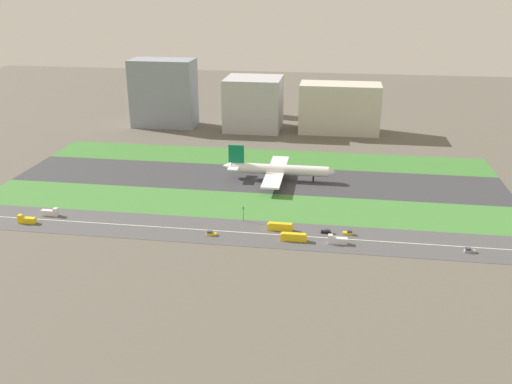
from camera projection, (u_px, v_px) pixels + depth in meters
ground_plane at (256, 179)px, 319.26m from camera, size 800.00×800.00×0.00m
runway at (256, 179)px, 319.24m from camera, size 280.00×46.00×0.10m
grass_median_north at (266, 158)px, 357.06m from camera, size 280.00×36.00×0.10m
grass_median_south at (244, 205)px, 281.41m from camera, size 280.00×36.00×0.10m
highway at (233, 232)px, 251.89m from camera, size 280.00×28.00×0.10m
highway_centerline at (233, 232)px, 251.87m from camera, size 266.00×0.50×0.01m
airliner at (276, 170)px, 315.38m from camera, size 65.00×56.00×19.70m
car_2 at (469, 250)px, 232.61m from camera, size 4.40×1.80×2.00m
truck_1 at (50, 212)px, 268.70m from camera, size 8.40×2.50×4.00m
bus_1 at (294, 237)px, 242.67m from camera, size 11.60×2.50×3.50m
bus_0 at (280, 227)px, 252.90m from camera, size 11.60×2.50×3.50m
car_0 at (326, 231)px, 250.26m from camera, size 4.40×1.80×2.00m
car_3 at (211, 233)px, 248.20m from camera, size 4.40×1.80×2.00m
car_1 at (348, 233)px, 248.88m from camera, size 4.40×1.80×2.00m
truck_0 at (337, 240)px, 240.08m from camera, size 8.40×2.50×4.00m
truck_2 at (26, 220)px, 260.43m from camera, size 8.40×2.50×4.00m
traffic_light at (243, 213)px, 261.97m from camera, size 0.36×0.50×7.20m
terminal_building at (164, 93)px, 427.71m from camera, size 48.59×25.90×51.52m
hangar_building at (254, 104)px, 420.03m from camera, size 41.97×38.60×39.37m
office_tower at (340, 108)px, 411.45m from camera, size 59.52×27.22×36.58m
fuel_tank_west at (271, 106)px, 464.61m from camera, size 17.42×17.42×16.43m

